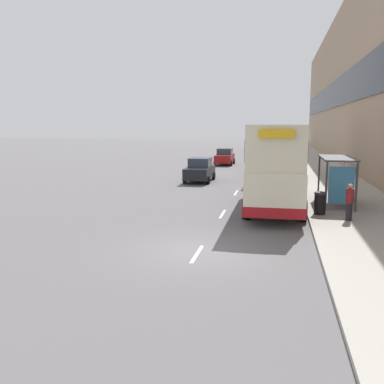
# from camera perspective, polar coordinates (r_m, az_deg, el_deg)

# --- Properties ---
(ground_plane) EXTENTS (220.00, 220.00, 0.00)m
(ground_plane) POSITION_cam_1_polar(r_m,az_deg,el_deg) (14.85, 0.95, -7.87)
(ground_plane) COLOR #5B595B
(pavement) EXTENTS (5.00, 93.00, 0.14)m
(pavement) POSITION_cam_1_polar(r_m,az_deg,el_deg) (52.79, 15.71, 4.03)
(pavement) COLOR #A39E93
(pavement) RESTS_ON ground_plane
(terrace_facade) EXTENTS (3.10, 93.00, 17.64)m
(terrace_facade) POSITION_cam_1_polar(r_m,az_deg,el_deg) (53.26, 20.52, 13.27)
(terrace_facade) COLOR #9E846B
(terrace_facade) RESTS_ON ground_plane
(lane_mark_0) EXTENTS (0.12, 2.00, 0.01)m
(lane_mark_0) POSITION_cam_1_polar(r_m,az_deg,el_deg) (14.49, 0.67, -8.28)
(lane_mark_0) COLOR silver
(lane_mark_0) RESTS_ON ground_plane
(lane_mark_1) EXTENTS (0.12, 2.00, 0.01)m
(lane_mark_1) POSITION_cam_1_polar(r_m,az_deg,el_deg) (20.85, 4.10, -2.94)
(lane_mark_1) COLOR silver
(lane_mark_1) RESTS_ON ground_plane
(lane_mark_2) EXTENTS (0.12, 2.00, 0.01)m
(lane_mark_2) POSITION_cam_1_polar(r_m,az_deg,el_deg) (27.36, 5.89, -0.11)
(lane_mark_2) COLOR silver
(lane_mark_2) RESTS_ON ground_plane
(lane_mark_3) EXTENTS (0.12, 2.00, 0.01)m
(lane_mark_3) POSITION_cam_1_polar(r_m,az_deg,el_deg) (33.92, 7.00, 1.62)
(lane_mark_3) COLOR silver
(lane_mark_3) RESTS_ON ground_plane
(lane_mark_4) EXTENTS (0.12, 2.00, 0.01)m
(lane_mark_4) POSITION_cam_1_polar(r_m,az_deg,el_deg) (40.51, 7.74, 2.80)
(lane_mark_4) COLOR silver
(lane_mark_4) RESTS_ON ground_plane
(lane_mark_5) EXTENTS (0.12, 2.00, 0.01)m
(lane_mark_5) POSITION_cam_1_polar(r_m,az_deg,el_deg) (47.12, 8.28, 3.64)
(lane_mark_5) COLOR silver
(lane_mark_5) RESTS_ON ground_plane
(lane_mark_6) EXTENTS (0.12, 2.00, 0.01)m
(lane_mark_6) POSITION_cam_1_polar(r_m,az_deg,el_deg) (53.74, 8.69, 4.28)
(lane_mark_6) COLOR silver
(lane_mark_6) RESTS_ON ground_plane
(lane_mark_7) EXTENTS (0.12, 2.00, 0.01)m
(lane_mark_7) POSITION_cam_1_polar(r_m,az_deg,el_deg) (60.37, 9.00, 4.77)
(lane_mark_7) COLOR silver
(lane_mark_7) RESTS_ON ground_plane
(bus_shelter) EXTENTS (1.60, 4.20, 2.48)m
(bus_shelter) POSITION_cam_1_polar(r_m,az_deg,el_deg) (23.40, 19.24, 2.52)
(bus_shelter) COLOR #4C4C51
(bus_shelter) RESTS_ON ground_plane
(double_decker_bus_near) EXTENTS (2.85, 10.58, 4.30)m
(double_decker_bus_near) POSITION_cam_1_polar(r_m,az_deg,el_deg) (22.73, 11.16, 3.71)
(double_decker_bus_near) COLOR beige
(double_decker_bus_near) RESTS_ON ground_plane
(double_decker_bus_ahead) EXTENTS (2.85, 10.56, 4.30)m
(double_decker_bus_ahead) POSITION_cam_1_polar(r_m,az_deg,el_deg) (36.31, 11.00, 5.62)
(double_decker_bus_ahead) COLOR beige
(double_decker_bus_ahead) RESTS_ON ground_plane
(car_0) EXTENTS (1.95, 4.37, 1.77)m
(car_0) POSITION_cam_1_polar(r_m,az_deg,el_deg) (46.59, 4.38, 4.72)
(car_0) COLOR maroon
(car_0) RESTS_ON ground_plane
(car_1) EXTENTS (2.09, 4.53, 1.80)m
(car_1) POSITION_cam_1_polar(r_m,az_deg,el_deg) (74.65, 8.05, 6.25)
(car_1) COLOR maroon
(car_1) RESTS_ON ground_plane
(car_2) EXTENTS (1.97, 4.29, 1.81)m
(car_2) POSITION_cam_1_polar(r_m,az_deg,el_deg) (32.63, 1.05, 2.96)
(car_2) COLOR black
(car_2) RESTS_ON ground_plane
(car_3) EXTENTS (1.97, 3.92, 1.66)m
(car_3) POSITION_cam_1_polar(r_m,az_deg,el_deg) (55.36, 11.34, 5.19)
(car_3) COLOR #4C5156
(car_3) RESTS_ON ground_plane
(pedestrian_at_shelter) EXTENTS (0.33, 0.33, 1.66)m
(pedestrian_at_shelter) POSITION_cam_1_polar(r_m,az_deg,el_deg) (25.56, 19.91, 0.98)
(pedestrian_at_shelter) COLOR #23232D
(pedestrian_at_shelter) RESTS_ON ground_plane
(pedestrian_1) EXTENTS (0.32, 0.32, 1.63)m
(pedestrian_1) POSITION_cam_1_polar(r_m,az_deg,el_deg) (19.89, 20.26, -1.23)
(pedestrian_1) COLOR #23232D
(pedestrian_1) RESTS_ON ground_plane
(litter_bin) EXTENTS (0.55, 0.55, 1.05)m
(litter_bin) POSITION_cam_1_polar(r_m,az_deg,el_deg) (20.88, 16.68, -1.43)
(litter_bin) COLOR black
(litter_bin) RESTS_ON ground_plane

